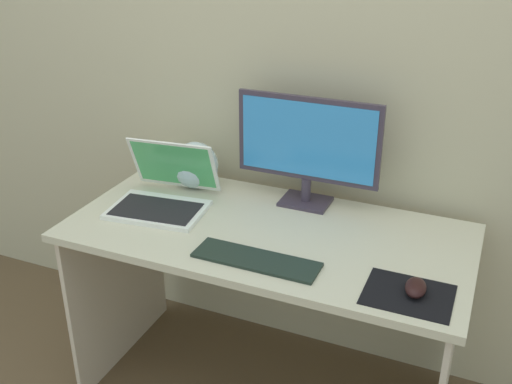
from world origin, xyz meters
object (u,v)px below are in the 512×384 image
mouse (416,288)px  monitor (308,146)px  laptop (163,194)px  fishbowl (195,165)px  keyboard_external (256,260)px

mouse → monitor: bearing=133.4°
laptop → fishbowl: (0.02, 0.21, 0.04)m
monitor → fishbowl: bearing=-177.4°
fishbowl → mouse: fishbowl is taller
monitor → keyboard_external: monitor is taller
monitor → laptop: bearing=-154.5°
monitor → keyboard_external: 0.50m
fishbowl → mouse: 1.02m
fishbowl → keyboard_external: size_ratio=0.46×
laptop → fishbowl: size_ratio=2.02×
monitor → fishbowl: size_ratio=2.89×
monitor → mouse: 0.68m
monitor → fishbowl: (-0.45, -0.02, -0.14)m
monitor → laptop: size_ratio=1.43×
laptop → mouse: bearing=-12.2°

